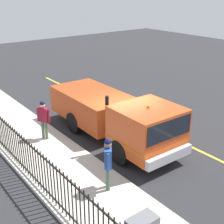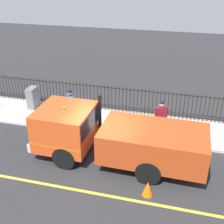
% 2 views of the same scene
% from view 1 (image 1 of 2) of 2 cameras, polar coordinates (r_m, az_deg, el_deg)
% --- Properties ---
extents(ground_plane, '(54.30, 54.30, 0.00)m').
position_cam_1_polar(ground_plane, '(13.33, 1.89, -5.52)').
color(ground_plane, '#2B2B2D').
rests_on(ground_plane, ground).
extents(sidewalk_slab, '(2.73, 24.68, 0.12)m').
position_cam_1_polar(sidewalk_slab, '(11.82, -9.96, -9.44)').
color(sidewalk_slab, beige).
rests_on(sidewalk_slab, ground).
extents(lane_marking, '(0.12, 22.22, 0.01)m').
position_cam_1_polar(lane_marking, '(14.55, 7.97, -3.24)').
color(lane_marking, yellow).
rests_on(lane_marking, ground).
extents(work_truck, '(2.38, 7.01, 2.43)m').
position_cam_1_polar(work_truck, '(12.87, 1.07, -0.66)').
color(work_truck, '#D84C1E').
rests_on(work_truck, ground).
extents(worker_standing, '(0.48, 0.54, 1.78)m').
position_cam_1_polar(worker_standing, '(9.75, -0.75, -8.52)').
color(worker_standing, '#264C99').
rests_on(worker_standing, sidewalk_slab).
extents(pedestrian_distant, '(0.41, 0.57, 1.70)m').
position_cam_1_polar(pedestrian_distant, '(13.24, -12.42, -0.71)').
color(pedestrian_distant, maroon).
rests_on(pedestrian_distant, sidewalk_slab).
extents(iron_fence, '(0.04, 21.02, 1.46)m').
position_cam_1_polar(iron_fence, '(11.02, -15.62, -7.63)').
color(iron_fence, black).
rests_on(iron_fence, sidewalk_slab).
extents(traffic_cone, '(0.39, 0.39, 0.56)m').
position_cam_1_polar(traffic_cone, '(15.61, 1.41, -0.10)').
color(traffic_cone, orange).
rests_on(traffic_cone, ground).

